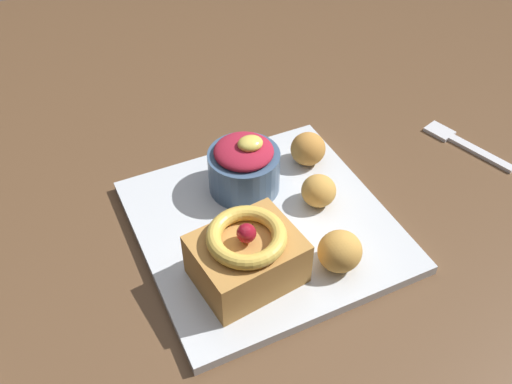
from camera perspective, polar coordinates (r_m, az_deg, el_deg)
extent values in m
cube|color=brown|center=(0.78, -10.19, 4.94)|extent=(1.56, 1.01, 0.04)
cylinder|color=brown|center=(1.56, 11.51, 9.83)|extent=(0.07, 0.07, 0.69)
cube|color=silver|center=(0.62, 0.79, -3.41)|extent=(0.27, 0.27, 0.01)
cube|color=#B77F3D|center=(0.55, -0.94, -6.89)|extent=(0.11, 0.09, 0.05)
torus|color=#E5BC4C|center=(0.52, -0.98, -4.57)|extent=(0.09, 0.09, 0.01)
sphere|color=maroon|center=(0.52, -0.99, -4.22)|extent=(0.02, 0.02, 0.02)
cylinder|color=#3D5675|center=(0.64, -1.22, 2.18)|extent=(0.08, 0.08, 0.05)
ellipsoid|color=#A31E33|center=(0.62, -1.26, 4.17)|extent=(0.07, 0.07, 0.02)
ellipsoid|color=#E5CC56|center=(0.61, -0.59, 4.97)|extent=(0.03, 0.02, 0.01)
ellipsoid|color=gold|center=(0.57, 8.54, -5.99)|extent=(0.05, 0.04, 0.04)
ellipsoid|color=#BC7F38|center=(0.68, 5.33, 4.40)|extent=(0.04, 0.04, 0.04)
ellipsoid|color=gold|center=(0.63, 6.41, 0.13)|extent=(0.04, 0.04, 0.04)
cube|color=silver|center=(0.78, 21.95, 3.68)|extent=(0.04, 0.09, 0.00)
cube|color=silver|center=(0.79, 18.21, 5.89)|extent=(0.03, 0.04, 0.00)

